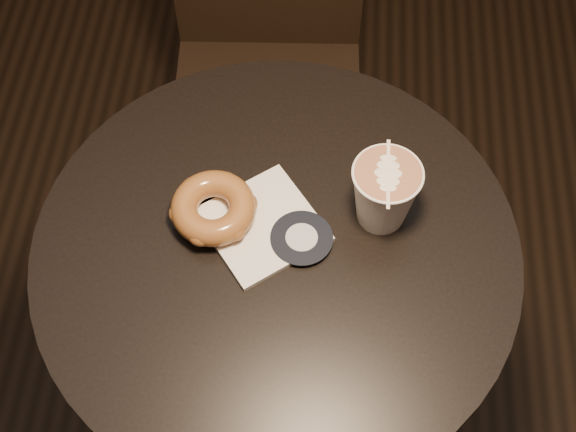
{
  "coord_description": "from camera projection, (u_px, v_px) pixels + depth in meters",
  "views": [
    {
      "loc": [
        0.06,
        -0.55,
        1.75
      ],
      "look_at": [
        0.01,
        0.03,
        0.79
      ],
      "focal_mm": 50.0,
      "sensor_mm": 36.0,
      "label": 1
    }
  ],
  "objects": [
    {
      "name": "latte_cup",
      "position": [
        384.0,
        195.0,
        1.12
      ],
      "size": [
        0.1,
        0.1,
        0.11
      ],
      "primitive_type": null,
      "color": "white",
      "rests_on": "cafe_table"
    },
    {
      "name": "pastry_bag",
      "position": [
        262.0,
        225.0,
        1.15
      ],
      "size": [
        0.21,
        0.21,
        0.01
      ],
      "primitive_type": "cube",
      "rotation": [
        0.0,
        0.0,
        0.64
      ],
      "color": "white",
      "rests_on": "cafe_table"
    },
    {
      "name": "cafe_table",
      "position": [
        278.0,
        305.0,
        1.31
      ],
      "size": [
        0.7,
        0.7,
        0.75
      ],
      "color": "black",
      "rests_on": "ground"
    },
    {
      "name": "chair",
      "position": [
        267.0,
        36.0,
        1.62
      ],
      "size": [
        0.41,
        0.41,
        0.98
      ],
      "rotation": [
        0.0,
        0.0,
        0.05
      ],
      "color": "black",
      "rests_on": "ground"
    },
    {
      "name": "doughnut",
      "position": [
        213.0,
        208.0,
        1.14
      ],
      "size": [
        0.12,
        0.12,
        0.04
      ],
      "primitive_type": "torus",
      "color": "brown",
      "rests_on": "pastry_bag"
    }
  ]
}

